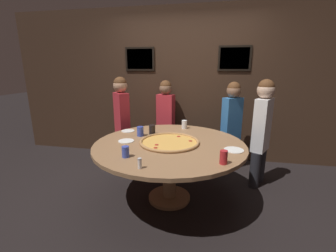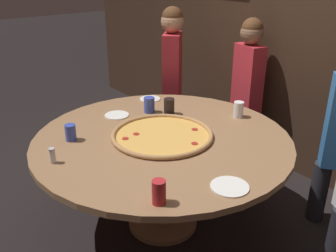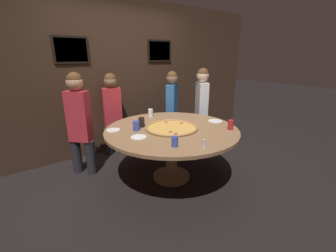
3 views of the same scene
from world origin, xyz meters
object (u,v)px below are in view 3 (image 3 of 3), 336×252
object	(u,v)px
drink_cup_front_edge	(151,113)
diner_side_left	(79,119)
drink_cup_far_right	(175,141)
diner_far_right	(202,104)
diner_centre_back	(172,104)
white_plate_beside_cup	(215,121)
white_plate_left_side	(139,137)
white_plate_right_side	(113,130)
dining_table	(172,136)
diner_side_right	(112,110)
drink_cup_beside_pizza	(136,126)
drink_cup_by_shaker	(231,125)
drink_cup_far_left	(142,122)
condiment_shaker	(204,144)
giant_pizza	(172,128)

from	to	relation	value
drink_cup_front_edge	diner_side_left	bearing A→B (deg)	169.06
drink_cup_far_right	diner_far_right	distance (m)	1.87
diner_centre_back	white_plate_beside_cup	bearing A→B (deg)	49.60
white_plate_left_side	white_plate_right_side	bearing A→B (deg)	107.98
dining_table	diner_side_right	size ratio (longest dim) A/B	1.27
white_plate_left_side	diner_side_left	size ratio (longest dim) A/B	0.13
diner_side_right	diner_far_right	bearing A→B (deg)	169.20
drink_cup_front_edge	drink_cup_beside_pizza	size ratio (longest dim) A/B	0.99
drink_cup_by_shaker	drink_cup_far_left	bearing A→B (deg)	138.15
drink_cup_beside_pizza	white_plate_left_side	distance (m)	0.27
white_plate_right_side	condiment_shaker	distance (m)	1.25
drink_cup_front_edge	diner_centre_back	bearing A→B (deg)	26.87
white_plate_right_side	diner_far_right	bearing A→B (deg)	6.92
drink_cup_by_shaker	drink_cup_far_left	size ratio (longest dim) A/B	1.01
drink_cup_front_edge	white_plate_right_side	xyz separation A→B (m)	(-0.76, -0.29, -0.06)
drink_cup_beside_pizza	diner_side_right	xyz separation A→B (m)	(0.12, 1.06, -0.01)
condiment_shaker	drink_cup_beside_pizza	bearing A→B (deg)	107.43
drink_cup_by_shaker	white_plate_right_side	xyz separation A→B (m)	(-1.26, 0.88, -0.06)
white_plate_beside_cup	white_plate_right_side	distance (m)	1.48
drink_cup_far_right	diner_far_right	size ratio (longest dim) A/B	0.08
drink_cup_far_left	white_plate_right_side	xyz separation A→B (m)	(-0.37, 0.09, -0.06)
drink_cup_by_shaker	diner_side_left	bearing A→B (deg)	138.35
giant_pizza	drink_cup_by_shaker	bearing A→B (deg)	-39.44
dining_table	drink_cup_far_right	size ratio (longest dim) A/B	15.78
diner_side_left	diner_side_right	xyz separation A→B (m)	(0.65, 0.38, -0.04)
giant_pizza	white_plate_right_side	bearing A→B (deg)	149.33
drink_cup_front_edge	diner_side_left	xyz separation A→B (m)	(-1.04, 0.20, 0.03)
drink_cup_far_right	condiment_shaker	bearing A→B (deg)	-45.70
drink_cup_far_left	condiment_shaker	world-z (taller)	drink_cup_far_left
giant_pizza	drink_cup_beside_pizza	bearing A→B (deg)	153.81
white_plate_left_side	drink_cup_beside_pizza	bearing A→B (deg)	67.39
diner_side_left	diner_far_right	bearing A→B (deg)	-140.26
drink_cup_front_edge	white_plate_beside_cup	distance (m)	1.01
white_plate_right_side	white_plate_beside_cup	bearing A→B (deg)	-19.89
diner_side_right	drink_cup_beside_pizza	bearing A→B (deg)	96.89
drink_cup_front_edge	diner_far_right	bearing A→B (deg)	-3.83
drink_cup_by_shaker	diner_centre_back	bearing A→B (deg)	82.93
diner_side_right	diner_centre_back	xyz separation A→B (m)	(1.09, -0.23, 0.00)
white_plate_right_side	drink_cup_beside_pizza	bearing A→B (deg)	-37.65
drink_cup_front_edge	white_plate_beside_cup	world-z (taller)	drink_cup_front_edge
drink_cup_by_shaker	diner_centre_back	world-z (taller)	diner_centre_back
diner_centre_back	drink_cup_beside_pizza	bearing A→B (deg)	-2.99
drink_cup_front_edge	diner_side_right	bearing A→B (deg)	124.24
dining_table	white_plate_left_side	xyz separation A→B (m)	(-0.52, -0.04, 0.12)
dining_table	diner_centre_back	size ratio (longest dim) A/B	1.27
white_plate_right_side	diner_centre_back	world-z (taller)	diner_centre_back
giant_pizza	white_plate_beside_cup	xyz separation A→B (m)	(0.72, -0.11, -0.01)
drink_cup_far_right	diner_far_right	world-z (taller)	diner_far_right
drink_cup_far_left	diner_side_right	size ratio (longest dim) A/B	0.09
drink_cup_front_edge	diner_side_left	world-z (taller)	diner_side_left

